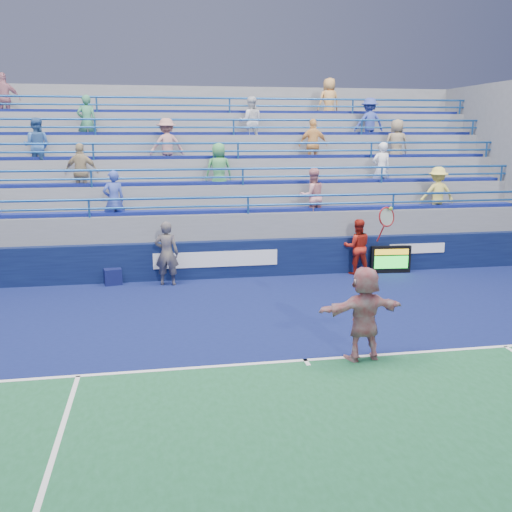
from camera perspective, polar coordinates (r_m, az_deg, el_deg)
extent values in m
plane|color=#333538|center=(10.88, 4.96, -10.44)|extent=(120.00, 120.00, 0.00)
cube|color=#0F184C|center=(12.87, 2.44, -6.70)|extent=(18.00, 8.40, 0.02)
cube|color=white|center=(10.87, 4.96, -10.33)|extent=(11.00, 0.10, 0.01)
cube|color=white|center=(10.78, 5.10, -10.53)|extent=(0.08, 0.30, 0.01)
cube|color=black|center=(16.80, -0.67, -0.25)|extent=(18.00, 0.30, 1.10)
cube|color=white|center=(16.50, -4.01, -0.32)|extent=(3.60, 0.02, 0.45)
cube|color=white|center=(18.18, 15.81, 0.73)|extent=(1.80, 0.02, 0.30)
cube|color=slate|center=(19.66, -2.06, 1.59)|extent=(18.00, 5.60, 1.10)
cube|color=slate|center=(19.59, -2.07, 2.67)|extent=(18.00, 5.60, 1.85)
cube|color=navy|center=(17.15, -1.01, 4.59)|extent=(17.40, 0.45, 0.10)
cylinder|color=#1B4D94|center=(16.70, -0.80, 5.94)|extent=(18.00, 0.07, 0.07)
cube|color=slate|center=(20.02, -2.27, 3.96)|extent=(18.00, 4.60, 2.60)
cube|color=navy|center=(18.05, -1.52, 7.37)|extent=(17.40, 0.45, 0.10)
cylinder|color=#1B4D94|center=(17.62, -1.33, 8.72)|extent=(18.00, 0.07, 0.07)
cube|color=slate|center=(20.46, -2.47, 5.20)|extent=(18.00, 3.60, 3.35)
cube|color=navy|center=(18.99, -1.98, 9.88)|extent=(17.40, 0.45, 0.10)
cylinder|color=#1B4D94|center=(18.58, -1.81, 11.22)|extent=(18.00, 0.07, 0.07)
cube|color=slate|center=(20.91, -2.66, 6.38)|extent=(18.00, 2.60, 4.10)
cube|color=navy|center=(19.96, -2.40, 12.15)|extent=(17.40, 0.45, 0.10)
cylinder|color=#1B4D94|center=(19.57, -2.26, 13.46)|extent=(18.00, 0.07, 0.07)
cube|color=slate|center=(21.37, -2.84, 7.52)|extent=(18.00, 1.60, 4.85)
cube|color=navy|center=(20.96, -2.79, 14.20)|extent=(17.40, 0.45, 0.10)
cylinder|color=#1B4D94|center=(20.59, -2.66, 15.49)|extent=(18.00, 0.07, 0.07)
imported|color=#EDA95C|center=(21.76, 7.30, 15.05)|extent=(0.91, 0.68, 1.70)
imported|color=#3763A7|center=(19.13, -21.06, 10.24)|extent=(0.91, 0.75, 1.70)
imported|color=white|center=(20.06, -0.54, 13.24)|extent=(0.88, 0.72, 1.70)
imported|color=#BC7A8C|center=(21.38, -23.85, 14.18)|extent=(1.05, 0.55, 1.70)
imported|color=#FAE461|center=(19.04, 17.66, 5.94)|extent=(1.15, 0.72, 1.70)
imported|color=tan|center=(18.79, -8.90, 10.88)|extent=(1.20, 0.83, 1.70)
imported|color=#3E895F|center=(19.90, -16.55, 12.76)|extent=(0.65, 0.46, 1.70)
imported|color=pink|center=(17.53, 5.64, 5.96)|extent=(0.92, 0.77, 1.70)
imported|color=#988465|center=(20.50, 13.86, 10.78)|extent=(0.87, 0.59, 1.70)
imported|color=#FFBA63|center=(19.51, 5.74, 11.01)|extent=(1.01, 0.46, 1.70)
imported|color=#469B55|center=(17.93, -3.73, 8.53)|extent=(0.88, 0.62, 1.70)
imported|color=tan|center=(17.96, -17.04, 8.03)|extent=(1.05, 0.56, 1.70)
imported|color=#3A4CAE|center=(21.18, 11.25, 12.96)|extent=(1.14, 0.71, 1.70)
imported|color=white|center=(19.25, 12.42, 8.53)|extent=(0.64, 0.44, 1.70)
imported|color=#394DAC|center=(16.94, -14.02, 5.43)|extent=(0.71, 0.57, 1.70)
cube|color=black|center=(17.71, 13.31, -0.35)|extent=(1.22, 0.23, 0.84)
cube|color=gold|center=(17.59, 13.45, 0.40)|extent=(1.03, 0.02, 0.17)
cube|color=#19E533|center=(17.65, 13.39, -0.61)|extent=(1.03, 0.02, 0.38)
cube|color=#0D1242|center=(16.49, -14.14, -1.99)|extent=(0.55, 0.55, 0.47)
cube|color=#0D1242|center=(16.60, -14.17, -0.43)|extent=(0.47, 0.14, 0.36)
imported|color=silver|center=(10.81, 10.76, -5.68)|extent=(1.71, 0.70, 1.80)
torus|color=#A2131A|center=(10.53, 12.93, 3.83)|extent=(0.37, 0.21, 0.36)
cylinder|color=#A2131A|center=(10.54, 12.36, 2.21)|extent=(0.08, 0.21, 0.33)
sphere|color=#B6CF30|center=(10.48, 13.33, 4.63)|extent=(0.07, 0.07, 0.07)
imported|color=#15173B|center=(15.96, -8.92, 0.25)|extent=(0.74, 0.56, 1.81)
imported|color=#A81E13|center=(17.30, 10.08, 0.91)|extent=(0.90, 0.75, 1.67)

